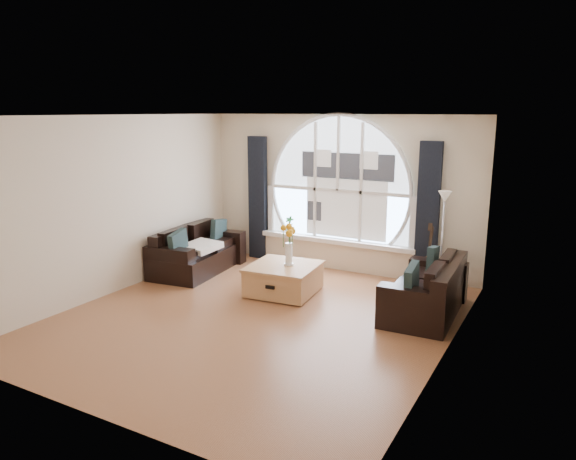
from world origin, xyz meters
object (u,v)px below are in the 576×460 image
at_px(sofa_left, 198,249).
at_px(floor_lamp, 442,244).
at_px(sofa_right, 425,286).
at_px(potted_plant, 290,225).
at_px(vase_flowers, 289,240).
at_px(guitar, 430,255).
at_px(coffee_chest, 284,278).

bearing_deg(sofa_left, floor_lamp, 4.96).
height_order(sofa_right, potted_plant, potted_plant).
height_order(vase_flowers, guitar, vase_flowers).
height_order(vase_flowers, floor_lamp, floor_lamp).
relative_size(sofa_right, potted_plant, 5.35).
distance_m(sofa_left, floor_lamp, 4.10).
bearing_deg(sofa_left, vase_flowers, -13.79).
relative_size(sofa_right, coffee_chest, 1.68).
xyz_separation_m(sofa_left, vase_flowers, (1.95, -0.25, 0.44)).
bearing_deg(coffee_chest, floor_lamp, 21.84).
xyz_separation_m(coffee_chest, floor_lamp, (2.12, 1.10, 0.55)).
height_order(sofa_right, coffee_chest, sofa_right).
bearing_deg(vase_flowers, potted_plant, 118.23).
xyz_separation_m(sofa_left, potted_plant, (1.12, 1.30, 0.31)).
bearing_deg(guitar, vase_flowers, -140.78).
xyz_separation_m(coffee_chest, guitar, (1.88, 1.39, 0.28)).
bearing_deg(vase_flowers, coffee_chest, -151.45).
height_order(sofa_left, vase_flowers, vase_flowers).
bearing_deg(guitar, sofa_right, -75.97).
xyz_separation_m(sofa_left, sofa_right, (4.01, -0.07, 0.00)).
bearing_deg(vase_flowers, sofa_right, 4.95).
distance_m(coffee_chest, guitar, 2.36).
xyz_separation_m(sofa_right, floor_lamp, (-0.01, 0.88, 0.40)).
relative_size(sofa_right, guitar, 1.59).
relative_size(sofa_left, floor_lamp, 1.07).
height_order(sofa_left, guitar, guitar).
height_order(sofa_right, guitar, guitar).
bearing_deg(potted_plant, vase_flowers, -61.77).
xyz_separation_m(sofa_right, coffee_chest, (-2.12, -0.22, -0.15)).
height_order(sofa_left, potted_plant, potted_plant).
height_order(coffee_chest, guitar, guitar).
distance_m(guitar, potted_plant, 2.66).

